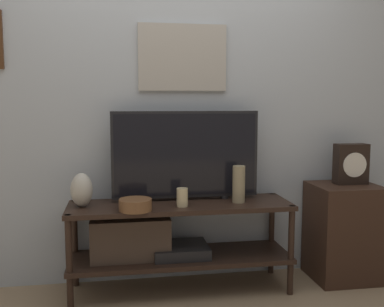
{
  "coord_description": "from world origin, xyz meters",
  "views": [
    {
      "loc": [
        -0.4,
        -2.58,
        1.25
      ],
      "look_at": [
        0.08,
        0.26,
        0.91
      ],
      "focal_mm": 42.0,
      "sensor_mm": 36.0,
      "label": 1
    }
  ],
  "objects_px": {
    "vase_wide_bowl": "(135,205)",
    "candle_jar": "(182,197)",
    "vase_urn_stoneware": "(82,190)",
    "television": "(186,155)",
    "vase_tall_ceramic": "(239,184)",
    "mantel_clock": "(351,164)"
  },
  "relations": [
    {
      "from": "vase_wide_bowl",
      "to": "candle_jar",
      "type": "bearing_deg",
      "value": 11.33
    },
    {
      "from": "vase_wide_bowl",
      "to": "candle_jar",
      "type": "relative_size",
      "value": 1.71
    },
    {
      "from": "vase_urn_stoneware",
      "to": "candle_jar",
      "type": "distance_m",
      "value": 0.63
    },
    {
      "from": "television",
      "to": "vase_wide_bowl",
      "type": "bearing_deg",
      "value": -145.26
    },
    {
      "from": "candle_jar",
      "to": "vase_urn_stoneware",
      "type": "bearing_deg",
      "value": 170.86
    },
    {
      "from": "vase_tall_ceramic",
      "to": "mantel_clock",
      "type": "relative_size",
      "value": 0.86
    },
    {
      "from": "vase_urn_stoneware",
      "to": "mantel_clock",
      "type": "xyz_separation_m",
      "value": [
        1.84,
        0.03,
        0.12
      ]
    },
    {
      "from": "vase_wide_bowl",
      "to": "mantel_clock",
      "type": "xyz_separation_m",
      "value": [
        1.51,
        0.19,
        0.19
      ]
    },
    {
      "from": "television",
      "to": "mantel_clock",
      "type": "xyz_separation_m",
      "value": [
        1.16,
        -0.05,
        -0.08
      ]
    },
    {
      "from": "vase_wide_bowl",
      "to": "vase_tall_ceramic",
      "type": "bearing_deg",
      "value": 9.56
    },
    {
      "from": "candle_jar",
      "to": "mantel_clock",
      "type": "distance_m",
      "value": 1.23
    },
    {
      "from": "vase_tall_ceramic",
      "to": "candle_jar",
      "type": "bearing_deg",
      "value": -171.79
    },
    {
      "from": "vase_urn_stoneware",
      "to": "television",
      "type": "bearing_deg",
      "value": 6.86
    },
    {
      "from": "mantel_clock",
      "to": "vase_tall_ceramic",
      "type": "bearing_deg",
      "value": -174.94
    },
    {
      "from": "television",
      "to": "vase_wide_bowl",
      "type": "xyz_separation_m",
      "value": [
        -0.35,
        -0.24,
        -0.27
      ]
    },
    {
      "from": "mantel_clock",
      "to": "vase_wide_bowl",
      "type": "bearing_deg",
      "value": -172.9
    },
    {
      "from": "television",
      "to": "vase_wide_bowl",
      "type": "distance_m",
      "value": 0.5
    },
    {
      "from": "vase_wide_bowl",
      "to": "vase_urn_stoneware",
      "type": "relative_size",
      "value": 0.94
    },
    {
      "from": "vase_urn_stoneware",
      "to": "vase_tall_ceramic",
      "type": "xyz_separation_m",
      "value": [
        1.01,
        -0.04,
        0.01
      ]
    },
    {
      "from": "mantel_clock",
      "to": "vase_urn_stoneware",
      "type": "bearing_deg",
      "value": -179.1
    },
    {
      "from": "vase_tall_ceramic",
      "to": "television",
      "type": "bearing_deg",
      "value": 159.3
    },
    {
      "from": "vase_wide_bowl",
      "to": "vase_tall_ceramic",
      "type": "distance_m",
      "value": 0.69
    }
  ]
}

